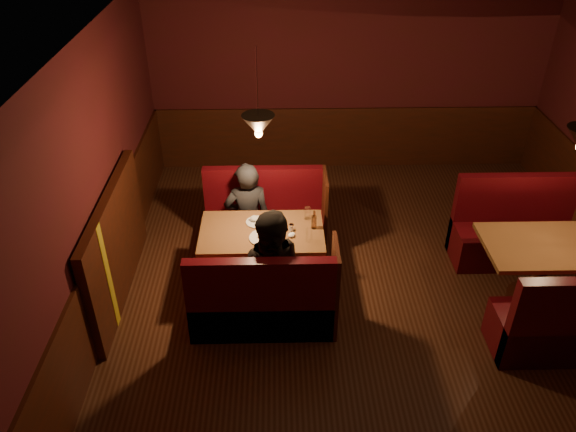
{
  "coord_description": "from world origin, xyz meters",
  "views": [
    {
      "loc": [
        -1.1,
        -4.73,
        4.39
      ],
      "look_at": [
        -0.98,
        0.51,
        0.95
      ],
      "focal_mm": 35.0,
      "sensor_mm": 36.0,
      "label": 1
    }
  ],
  "objects_px": {
    "diner_a": "(247,197)",
    "diner_b": "(276,257)",
    "main_table": "(263,243)",
    "second_table": "(544,259)",
    "main_bench_near": "(264,306)",
    "main_bench_far": "(266,222)",
    "second_bench_far": "(515,233)",
    "second_bench_near": "(575,329)"
  },
  "relations": [
    {
      "from": "main_bench_far",
      "to": "second_bench_near",
      "type": "relative_size",
      "value": 1.0
    },
    {
      "from": "second_table",
      "to": "second_bench_near",
      "type": "height_order",
      "value": "second_bench_near"
    },
    {
      "from": "second_table",
      "to": "diner_b",
      "type": "relative_size",
      "value": 0.81
    },
    {
      "from": "main_bench_far",
      "to": "main_table",
      "type": "bearing_deg",
      "value": -91.13
    },
    {
      "from": "main_table",
      "to": "second_bench_far",
      "type": "bearing_deg",
      "value": 8.19
    },
    {
      "from": "diner_a",
      "to": "diner_b",
      "type": "bearing_deg",
      "value": 97.75
    },
    {
      "from": "main_bench_far",
      "to": "diner_a",
      "type": "relative_size",
      "value": 0.96
    },
    {
      "from": "main_bench_near",
      "to": "second_bench_near",
      "type": "xyz_separation_m",
      "value": [
        3.13,
        -0.42,
        0.02
      ]
    },
    {
      "from": "main_table",
      "to": "diner_a",
      "type": "relative_size",
      "value": 0.87
    },
    {
      "from": "diner_a",
      "to": "main_table",
      "type": "bearing_deg",
      "value": 99.66
    },
    {
      "from": "second_bench_near",
      "to": "second_bench_far",
      "type": "bearing_deg",
      "value": 90.0
    },
    {
      "from": "main_bench_far",
      "to": "second_bench_far",
      "type": "xyz_separation_m",
      "value": [
        3.13,
        -0.35,
        0.02
      ]
    },
    {
      "from": "second_bench_near",
      "to": "diner_a",
      "type": "xyz_separation_m",
      "value": [
        -3.36,
        1.88,
        0.45
      ]
    },
    {
      "from": "main_table",
      "to": "main_bench_far",
      "type": "distance_m",
      "value": 0.84
    },
    {
      "from": "main_bench_far",
      "to": "diner_b",
      "type": "bearing_deg",
      "value": -84.64
    },
    {
      "from": "main_bench_far",
      "to": "second_bench_far",
      "type": "distance_m",
      "value": 3.15
    },
    {
      "from": "second_bench_far",
      "to": "second_bench_near",
      "type": "height_order",
      "value": "same"
    },
    {
      "from": "second_bench_far",
      "to": "second_bench_near",
      "type": "relative_size",
      "value": 1.0
    },
    {
      "from": "main_bench_near",
      "to": "diner_b",
      "type": "height_order",
      "value": "diner_b"
    },
    {
      "from": "main_table",
      "to": "main_bench_far",
      "type": "height_order",
      "value": "main_bench_far"
    },
    {
      "from": "main_bench_near",
      "to": "second_table",
      "type": "xyz_separation_m",
      "value": [
        3.1,
        0.42,
        0.25
      ]
    },
    {
      "from": "main_table",
      "to": "second_table",
      "type": "distance_m",
      "value": 3.14
    },
    {
      "from": "second_bench_near",
      "to": "diner_b",
      "type": "height_order",
      "value": "diner_b"
    },
    {
      "from": "main_bench_far",
      "to": "second_bench_far",
      "type": "height_order",
      "value": "second_bench_far"
    },
    {
      "from": "main_table",
      "to": "main_bench_far",
      "type": "xyz_separation_m",
      "value": [
        0.02,
        0.8,
        -0.25
      ]
    },
    {
      "from": "main_bench_far",
      "to": "diner_a",
      "type": "distance_m",
      "value": 0.54
    },
    {
      "from": "main_table",
      "to": "main_bench_far",
      "type": "bearing_deg",
      "value": 88.87
    },
    {
      "from": "diner_b",
      "to": "second_bench_far",
      "type": "bearing_deg",
      "value": 23.3
    },
    {
      "from": "second_bench_near",
      "to": "diner_a",
      "type": "distance_m",
      "value": 3.87
    },
    {
      "from": "second_table",
      "to": "second_bench_far",
      "type": "xyz_separation_m",
      "value": [
        0.03,
        0.83,
        -0.23
      ]
    },
    {
      "from": "second_table",
      "to": "second_bench_near",
      "type": "bearing_deg",
      "value": -87.8
    },
    {
      "from": "main_bench_near",
      "to": "main_table",
      "type": "bearing_deg",
      "value": 91.13
    },
    {
      "from": "second_table",
      "to": "main_bench_near",
      "type": "bearing_deg",
      "value": -172.32
    },
    {
      "from": "second_bench_far",
      "to": "second_bench_near",
      "type": "bearing_deg",
      "value": -90.0
    },
    {
      "from": "second_bench_near",
      "to": "diner_b",
      "type": "xyz_separation_m",
      "value": [
        -3.0,
        0.59,
        0.51
      ]
    },
    {
      "from": "second_table",
      "to": "diner_b",
      "type": "bearing_deg",
      "value": -175.22
    },
    {
      "from": "main_bench_far",
      "to": "diner_b",
      "type": "xyz_separation_m",
      "value": [
        0.13,
        -1.43,
        0.52
      ]
    },
    {
      "from": "second_table",
      "to": "second_bench_far",
      "type": "bearing_deg",
      "value": 87.8
    },
    {
      "from": "diner_a",
      "to": "diner_b",
      "type": "relative_size",
      "value": 0.94
    },
    {
      "from": "second_bench_far",
      "to": "diner_b",
      "type": "relative_size",
      "value": 0.9
    },
    {
      "from": "second_table",
      "to": "diner_a",
      "type": "relative_size",
      "value": 0.87
    },
    {
      "from": "diner_a",
      "to": "diner_b",
      "type": "distance_m",
      "value": 1.34
    }
  ]
}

